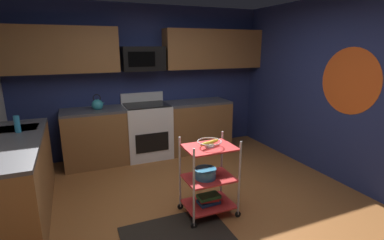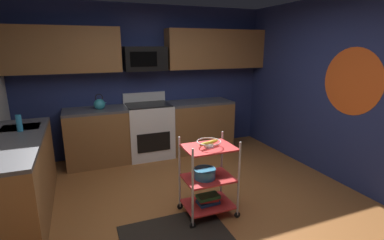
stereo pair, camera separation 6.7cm
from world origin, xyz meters
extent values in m
cube|color=#995B2D|center=(0.00, 0.00, -0.02)|extent=(4.40, 4.80, 0.04)
cube|color=navy|center=(0.00, 2.43, 1.30)|extent=(4.52, 0.06, 2.60)
cube|color=navy|center=(2.23, 0.00, 1.30)|extent=(0.06, 4.80, 2.60)
cylinder|color=#E5591E|center=(2.20, 0.07, 1.45)|extent=(0.00, 0.90, 0.90)
cube|color=brown|center=(0.00, 2.10, 0.44)|extent=(2.91, 0.60, 0.88)
cube|color=#4C4C51|center=(0.00, 2.10, 0.90)|extent=(2.91, 0.60, 0.04)
cube|color=brown|center=(-1.90, 0.83, 0.44)|extent=(0.60, 1.93, 0.88)
cube|color=#4C4C51|center=(-1.90, 0.83, 0.90)|extent=(0.60, 1.93, 0.04)
cube|color=#B7BABC|center=(-1.90, 1.35, 0.84)|extent=(0.44, 0.36, 0.16)
cube|color=white|center=(-0.09, 2.10, 0.46)|extent=(0.76, 0.64, 0.92)
cube|color=black|center=(-0.09, 1.78, 0.35)|extent=(0.56, 0.01, 0.32)
cube|color=white|center=(-0.09, 2.39, 1.01)|extent=(0.76, 0.06, 0.18)
cube|color=black|center=(-0.09, 2.10, 0.93)|extent=(0.72, 0.60, 0.02)
cube|color=brown|center=(-1.34, 2.23, 1.85)|extent=(1.71, 0.33, 0.70)
cube|color=brown|center=(1.26, 2.23, 1.85)|extent=(1.89, 0.33, 0.70)
cube|color=black|center=(-0.09, 2.21, 1.70)|extent=(0.70, 0.38, 0.40)
cube|color=black|center=(-0.15, 2.02, 1.70)|extent=(0.44, 0.01, 0.24)
cylinder|color=silver|center=(-0.17, -0.16, 0.47)|extent=(0.02, 0.02, 0.88)
cylinder|color=black|center=(-0.17, -0.16, 0.04)|extent=(0.07, 0.02, 0.07)
cylinder|color=silver|center=(0.38, -0.16, 0.47)|extent=(0.02, 0.02, 0.88)
cylinder|color=black|center=(0.38, -0.16, 0.04)|extent=(0.07, 0.02, 0.07)
cylinder|color=silver|center=(-0.17, 0.25, 0.47)|extent=(0.02, 0.02, 0.88)
cylinder|color=black|center=(-0.17, 0.25, 0.04)|extent=(0.07, 0.02, 0.07)
cylinder|color=silver|center=(0.38, 0.25, 0.47)|extent=(0.02, 0.02, 0.88)
cylinder|color=black|center=(0.38, 0.25, 0.04)|extent=(0.07, 0.02, 0.07)
cube|color=red|center=(0.11, 0.04, 0.12)|extent=(0.55, 0.42, 0.02)
cube|color=red|center=(0.11, 0.04, 0.45)|extent=(0.55, 0.42, 0.02)
cube|color=red|center=(0.11, 0.04, 0.82)|extent=(0.55, 0.42, 0.02)
torus|color=silver|center=(0.11, 0.04, 0.89)|extent=(0.27, 0.27, 0.01)
cylinder|color=silver|center=(0.11, 0.04, 0.84)|extent=(0.12, 0.12, 0.02)
ellipsoid|color=yellow|center=(0.15, 0.06, 0.87)|extent=(0.17, 0.09, 0.04)
ellipsoid|color=yellow|center=(0.06, 0.03, 0.87)|extent=(0.17, 0.09, 0.04)
cylinder|color=#338CBF|center=(0.06, 0.04, 0.51)|extent=(0.24, 0.24, 0.11)
torus|color=#338CBF|center=(0.06, 0.04, 0.57)|extent=(0.25, 0.25, 0.01)
cube|color=#1E4C8C|center=(0.11, 0.04, 0.15)|extent=(0.25, 0.17, 0.04)
cube|color=#B22626|center=(0.11, 0.04, 0.18)|extent=(0.23, 0.15, 0.03)
cube|color=#26723F|center=(0.11, 0.04, 0.22)|extent=(0.26, 0.16, 0.04)
sphere|color=teal|center=(-0.88, 2.10, 0.99)|extent=(0.18, 0.18, 0.18)
sphere|color=black|center=(-0.88, 2.10, 1.08)|extent=(0.03, 0.03, 0.03)
cone|color=teal|center=(-0.80, 2.10, 1.01)|extent=(0.09, 0.04, 0.06)
torus|color=black|center=(-0.88, 2.10, 1.10)|extent=(0.12, 0.01, 0.12)
cylinder|color=#2D8CBF|center=(-1.87, 1.14, 1.02)|extent=(0.06, 0.06, 0.20)
cube|color=black|center=(-0.38, -0.20, 0.01)|extent=(1.10, 0.71, 0.01)
camera|label=1|loc=(-1.24, -2.64, 1.91)|focal=26.79mm
camera|label=2|loc=(-1.17, -2.66, 1.91)|focal=26.79mm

